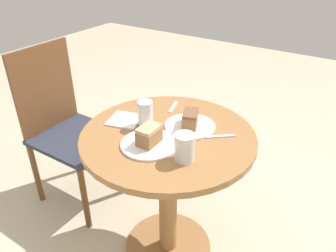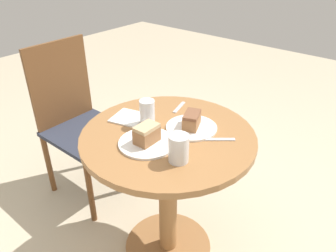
# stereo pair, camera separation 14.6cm
# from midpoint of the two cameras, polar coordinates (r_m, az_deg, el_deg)

# --- Properties ---
(ground_plane) EXTENTS (8.00, 8.00, 0.00)m
(ground_plane) POSITION_cam_midpoint_polar(r_m,az_deg,el_deg) (1.99, -2.24, -20.40)
(ground_plane) COLOR beige
(table) EXTENTS (0.80, 0.80, 0.76)m
(table) POSITION_cam_midpoint_polar(r_m,az_deg,el_deg) (1.61, -2.62, -8.23)
(table) COLOR #9E6B3D
(table) RESTS_ON ground_plane
(chair) EXTENTS (0.44, 0.48, 1.00)m
(chair) POSITION_cam_midpoint_polar(r_m,az_deg,el_deg) (2.14, -19.08, -0.11)
(chair) COLOR brown
(chair) RESTS_ON ground_plane
(plate_near) EXTENTS (0.24, 0.24, 0.01)m
(plate_near) POSITION_cam_midpoint_polar(r_m,az_deg,el_deg) (1.53, 1.13, -0.10)
(plate_near) COLOR white
(plate_near) RESTS_ON table
(plate_far) EXTENTS (0.25, 0.25, 0.01)m
(plate_far) POSITION_cam_midpoint_polar(r_m,az_deg,el_deg) (1.41, -6.24, -3.23)
(plate_far) COLOR white
(plate_far) RESTS_ON table
(cake_slice_near) EXTENTS (0.13, 0.10, 0.07)m
(cake_slice_near) POSITION_cam_midpoint_polar(r_m,az_deg,el_deg) (1.51, 1.14, 1.21)
(cake_slice_near) COLOR #9E6B42
(cake_slice_near) RESTS_ON plate_near
(cake_slice_far) EXTENTS (0.11, 0.07, 0.08)m
(cake_slice_far) POSITION_cam_midpoint_polar(r_m,az_deg,el_deg) (1.38, -6.35, -1.67)
(cake_slice_far) COLOR #9E6B42
(cake_slice_far) RESTS_ON plate_far
(glass_lemonade) EXTENTS (0.08, 0.08, 0.12)m
(glass_lemonade) POSITION_cam_midpoint_polar(r_m,az_deg,el_deg) (1.29, -0.36, -4.13)
(glass_lemonade) COLOR silver
(glass_lemonade) RESTS_ON table
(glass_water) EXTENTS (0.07, 0.07, 0.13)m
(glass_water) POSITION_cam_midpoint_polar(r_m,az_deg,el_deg) (1.52, -6.69, 1.74)
(glass_water) COLOR silver
(glass_water) RESTS_ON table
(napkin_stack) EXTENTS (0.18, 0.18, 0.01)m
(napkin_stack) POSITION_cam_midpoint_polar(r_m,az_deg,el_deg) (1.61, -10.10, 0.98)
(napkin_stack) COLOR white
(napkin_stack) RESTS_ON table
(fork) EXTENTS (0.12, 0.14, 0.00)m
(fork) POSITION_cam_midpoint_polar(r_m,az_deg,el_deg) (1.46, 5.67, -1.90)
(fork) COLOR silver
(fork) RESTS_ON table
(spoon) EXTENTS (0.13, 0.05, 0.00)m
(spoon) POSITION_cam_midpoint_polar(r_m,az_deg,el_deg) (1.71, -1.50, 3.30)
(spoon) COLOR silver
(spoon) RESTS_ON table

